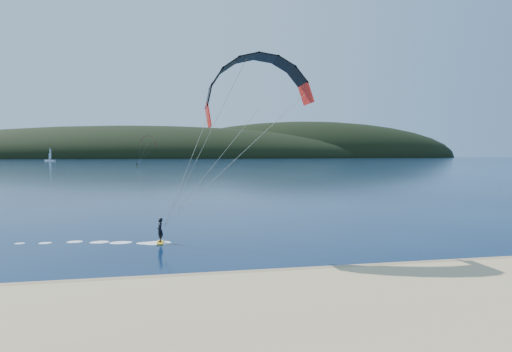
{
  "coord_description": "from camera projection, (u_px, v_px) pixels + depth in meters",
  "views": [
    {
      "loc": [
        -2.46,
        -16.13,
        6.39
      ],
      "look_at": [
        2.56,
        10.0,
        5.0
      ],
      "focal_mm": 28.99,
      "sensor_mm": 36.0,
      "label": 1
    }
  ],
  "objects": [
    {
      "name": "ground",
      "position": [
        240.0,
        313.0,
        16.62
      ],
      "size": [
        1800.0,
        1800.0,
        0.0
      ],
      "primitive_type": "plane",
      "color": "#061332",
      "rests_on": "ground"
    },
    {
      "name": "kitesurfer_near",
      "position": [
        252.0,
        115.0,
        26.44
      ],
      "size": [
        20.81,
        7.28,
        12.02
      ],
      "color": "gold",
      "rests_on": "ground"
    },
    {
      "name": "wet_sand",
      "position": [
        227.0,
        279.0,
        21.03
      ],
      "size": [
        220.0,
        2.5,
        0.1
      ],
      "color": "#917D54",
      "rests_on": "ground"
    },
    {
      "name": "sailboat",
      "position": [
        50.0,
        160.0,
        387.71
      ],
      "size": [
        9.42,
        5.96,
        13.22
      ],
      "color": "white",
      "rests_on": "ground"
    },
    {
      "name": "headland",
      "position": [
        179.0,
        158.0,
        747.66
      ],
      "size": [
        1200.0,
        310.0,
        140.0
      ],
      "color": "black",
      "rests_on": "ground"
    },
    {
      "name": "kitesurfer_far",
      "position": [
        148.0,
        144.0,
        216.63
      ],
      "size": [
        11.09,
        5.5,
        15.43
      ],
      "color": "gold",
      "rests_on": "ground"
    }
  ]
}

